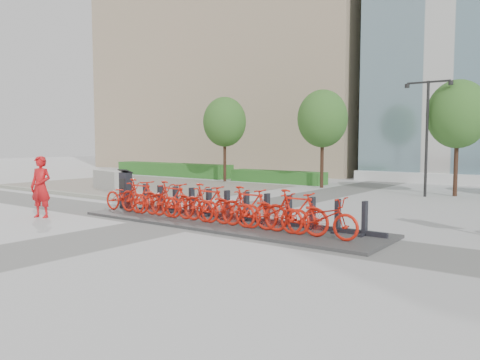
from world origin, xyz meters
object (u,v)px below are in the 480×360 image
Objects in this scene: kiosk at (126,189)px; bike_0 at (125,196)px; worker_red at (41,187)px; jersey_barrier at (110,180)px.

bike_0 is at bearing -48.05° from kiosk.
bike_0 is at bearing 33.67° from worker_red.
bike_0 reaches higher than jersey_barrier.
kiosk is at bearing -21.31° from jersey_barrier.
worker_red reaches higher than jersey_barrier.
bike_0 is 8.53m from jersey_barrier.
jersey_barrier is (-5.53, 6.90, -0.50)m from worker_red.
bike_0 is 0.98× the size of worker_red.
worker_red reaches higher than kiosk.
kiosk is at bearing 52.51° from worker_red.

